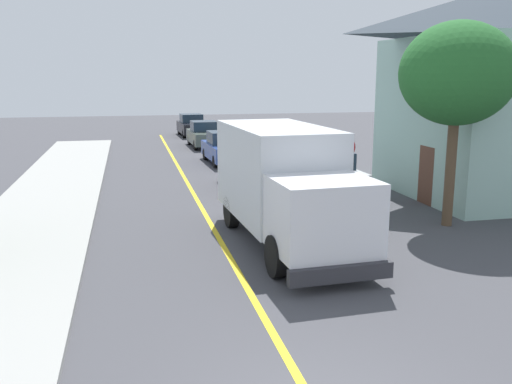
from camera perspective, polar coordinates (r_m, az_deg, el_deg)
The scene contains 9 objects.
centre_line_yellow at distance 17.03m, azimuth -4.27°, elevation -3.88°, with size 0.16×56.00×0.01m, color gold.
box_truck at distance 15.40m, azimuth 2.93°, elevation 1.18°, with size 2.76×7.29×3.20m.
parked_car_near at distance 22.93m, azimuth -0.66°, elevation 2.25°, with size 1.92×4.45×1.67m.
parked_car_mid at distance 29.82m, azimuth -3.21°, elevation 4.46°, with size 1.99×4.47×1.67m.
parked_car_far at distance 36.68m, azimuth -5.27°, elevation 5.81°, with size 1.91×4.44×1.67m.
parked_car_furthest at distance 43.53m, azimuth -6.56°, elevation 6.73°, with size 1.96×4.46×1.67m.
parked_van_across at distance 22.40m, azimuth 7.21°, elevation 1.93°, with size 1.96×4.46×1.67m.
stop_sign at distance 18.90m, azimuth 8.96°, elevation 3.32°, with size 0.80×0.10×2.65m.
street_tree_far_side at distance 17.96m, azimuth 19.79°, elevation 11.20°, with size 3.42×3.42×6.19m.
Camera 1 is at (-2.40, -6.22, 4.61)m, focal length 39.32 mm.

